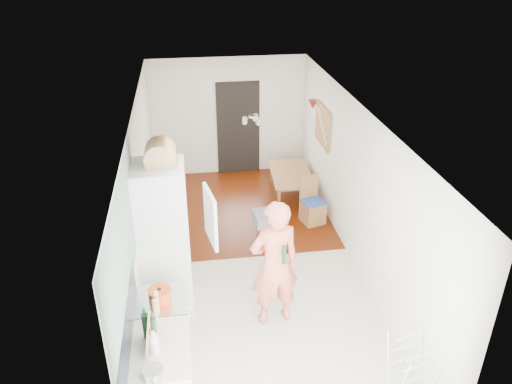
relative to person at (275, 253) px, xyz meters
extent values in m
cube|color=beige|center=(-0.12, 1.28, -1.07)|extent=(3.20, 7.00, 0.01)
cube|color=#611C08|center=(-0.12, 3.13, -1.06)|extent=(3.20, 3.30, 0.01)
cube|color=slate|center=(-1.71, -0.72, 0.78)|extent=(0.02, 3.00, 1.30)
cube|color=black|center=(-1.70, -1.27, 0.08)|extent=(0.02, 1.90, 0.50)
cube|color=black|center=(0.08, 4.76, -0.07)|extent=(0.90, 0.04, 2.00)
cube|color=silver|center=(-1.42, -1.27, -0.64)|extent=(0.60, 0.90, 0.86)
cube|color=beige|center=(-1.42, -1.27, -0.18)|extent=(0.62, 0.92, 0.06)
cube|color=silver|center=(-1.42, -0.52, -0.63)|extent=(0.60, 0.60, 0.88)
cube|color=#B2B2B4|center=(-1.42, -0.52, -0.17)|extent=(0.60, 0.60, 0.04)
cube|color=silver|center=(-1.39, 0.50, 0.01)|extent=(0.66, 0.66, 2.15)
cube|color=silver|center=(-0.78, 0.20, 0.48)|extent=(0.14, 0.56, 0.70)
cube|color=white|center=(-1.08, 0.50, 0.48)|extent=(0.02, 0.52, 0.66)
cube|color=tan|center=(1.46, 3.18, 0.48)|extent=(0.03, 0.90, 0.70)
cube|color=olive|center=(1.45, 3.18, 0.48)|extent=(0.00, 0.94, 0.74)
cone|color=maroon|center=(1.42, 3.83, 0.68)|extent=(0.18, 0.18, 0.16)
imported|color=#E56B5B|center=(0.00, 0.00, 0.00)|extent=(0.86, 0.65, 2.14)
imported|color=olive|center=(1.00, 3.49, -0.86)|extent=(0.72, 1.21, 0.41)
cube|color=gray|center=(0.21, 1.79, -0.54)|extent=(0.46, 0.46, 0.19)
cylinder|color=#DA4716|center=(-1.42, -0.53, -0.07)|extent=(0.28, 0.28, 0.16)
cylinder|color=#B2B2B4|center=(-1.46, -1.64, -0.10)|extent=(0.22, 0.22, 0.10)
cylinder|color=#163B20|center=(0.08, -0.19, 0.10)|extent=(0.05, 0.05, 0.25)
cylinder|color=#163B20|center=(-1.54, -1.10, 0.00)|extent=(0.08, 0.08, 0.30)
cylinder|color=#163B20|center=(-1.47, -1.11, -0.02)|extent=(0.07, 0.07, 0.26)
cylinder|color=silver|center=(-1.45, -1.33, -0.04)|extent=(0.09, 0.09, 0.22)
cylinder|color=tan|center=(-1.45, -0.74, -0.03)|extent=(0.07, 0.07, 0.24)
cylinder|color=tan|center=(-1.47, -0.81, -0.05)|extent=(0.07, 0.07, 0.20)
camera|label=1|loc=(-0.99, -5.13, 3.59)|focal=35.00mm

